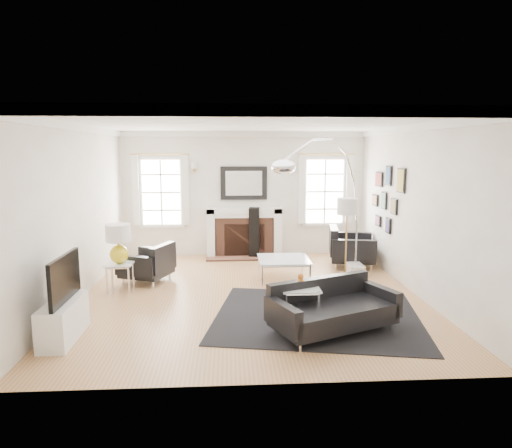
{
  "coord_description": "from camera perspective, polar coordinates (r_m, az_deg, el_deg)",
  "views": [
    {
      "loc": [
        -0.35,
        -7.34,
        2.37
      ],
      "look_at": [
        0.12,
        0.3,
        1.14
      ],
      "focal_mm": 32.0,
      "sensor_mm": 36.0,
      "label": 1
    }
  ],
  "objects": [
    {
      "name": "gallery_wall",
      "position": [
        9.2,
        16.04,
        3.56
      ],
      "size": [
        0.04,
        1.73,
        1.29
      ],
      "color": "black",
      "rests_on": "right_wall"
    },
    {
      "name": "arc_floor_lamp",
      "position": [
        7.9,
        8.45,
        2.36
      ],
      "size": [
        1.9,
        1.76,
        2.68
      ],
      "color": "silver",
      "rests_on": "floor"
    },
    {
      "name": "mantel_mirror",
      "position": [
        10.33,
        -1.53,
        5.13
      ],
      "size": [
        1.05,
        0.07,
        0.75
      ],
      "color": "black",
      "rests_on": "back_wall"
    },
    {
      "name": "sofa",
      "position": [
        6.21,
        9.36,
        -10.46
      ],
      "size": [
        1.84,
        1.37,
        0.55
      ],
      "color": "black",
      "rests_on": "floor"
    },
    {
      "name": "ceiling",
      "position": [
        7.36,
        -0.78,
        12.48
      ],
      "size": [
        5.5,
        6.0,
        0.02
      ],
      "primitive_type": "cube",
      "color": "white",
      "rests_on": "back_wall"
    },
    {
      "name": "side_table_left",
      "position": [
        8.1,
        -16.65,
        -5.41
      ],
      "size": [
        0.45,
        0.45,
        0.49
      ],
      "color": "silver",
      "rests_on": "floor"
    },
    {
      "name": "window_left",
      "position": [
        10.44,
        -11.76,
        3.93
      ],
      "size": [
        1.24,
        0.15,
        1.62
      ],
      "color": "white",
      "rests_on": "back_wall"
    },
    {
      "name": "back_wall",
      "position": [
        10.39,
        -1.54,
        3.77
      ],
      "size": [
        5.5,
        0.04,
        2.8
      ],
      "primitive_type": "cube",
      "color": "white",
      "rests_on": "floor"
    },
    {
      "name": "nesting_table",
      "position": [
        6.21,
        5.56,
        -8.99
      ],
      "size": [
        0.51,
        0.43,
        0.56
      ],
      "color": "silver",
      "rests_on": "floor"
    },
    {
      "name": "tv_unit",
      "position": [
        6.35,
        -22.91,
        -10.35
      ],
      "size": [
        0.35,
        1.0,
        1.09
      ],
      "color": "white",
      "rests_on": "floor"
    },
    {
      "name": "right_wall",
      "position": [
        8.02,
        19.27,
        1.68
      ],
      "size": [
        0.04,
        6.0,
        2.8
      ],
      "primitive_type": "cube",
      "color": "white",
      "rests_on": "floor"
    },
    {
      "name": "floor",
      "position": [
        7.72,
        -0.73,
        -8.74
      ],
      "size": [
        6.0,
        6.0,
        0.0
      ],
      "primitive_type": "plane",
      "color": "#A57245",
      "rests_on": "ground"
    },
    {
      "name": "window_right",
      "position": [
        10.56,
        8.58,
        4.08
      ],
      "size": [
        1.24,
        0.15,
        1.62
      ],
      "color": "white",
      "rests_on": "back_wall"
    },
    {
      "name": "speaker_tower",
      "position": [
        10.17,
        -0.21,
        -1.1
      ],
      "size": [
        0.26,
        0.26,
        1.13
      ],
      "primitive_type": "cube",
      "rotation": [
        0.0,
        0.0,
        -0.15
      ],
      "color": "black",
      "rests_on": "floor"
    },
    {
      "name": "front_wall",
      "position": [
        4.46,
        1.07,
        -3.41
      ],
      "size": [
        5.5,
        0.04,
        2.8
      ],
      "primitive_type": "cube",
      "color": "white",
      "rests_on": "floor"
    },
    {
      "name": "left_wall",
      "position": [
        7.78,
        -21.42,
        1.35
      ],
      "size": [
        0.04,
        6.0,
        2.8
      ],
      "primitive_type": "cube",
      "color": "white",
      "rests_on": "floor"
    },
    {
      "name": "armchair_right",
      "position": [
        9.64,
        11.54,
        -3.01
      ],
      "size": [
        1.05,
        1.14,
        0.67
      ],
      "color": "black",
      "rests_on": "floor"
    },
    {
      "name": "crown_molding",
      "position": [
        7.36,
        -0.77,
        12.02
      ],
      "size": [
        5.5,
        6.0,
        0.12
      ],
      "primitive_type": "cube",
      "color": "white",
      "rests_on": "back_wall"
    },
    {
      "name": "area_rug",
      "position": [
        6.77,
        7.62,
        -11.37
      ],
      "size": [
        3.29,
        2.9,
        0.01
      ],
      "primitive_type": "cube",
      "rotation": [
        0.0,
        0.0,
        -0.18
      ],
      "color": "black",
      "rests_on": "floor"
    },
    {
      "name": "orange_vase",
      "position": [
        6.14,
        5.59,
        -7.07
      ],
      "size": [
        0.11,
        0.11,
        0.18
      ],
      "color": "#B45A17",
      "rests_on": "nesting_table"
    },
    {
      "name": "armchair_left",
      "position": [
        8.56,
        -13.18,
        -4.93
      ],
      "size": [
        1.03,
        1.09,
        0.59
      ],
      "color": "black",
      "rests_on": "floor"
    },
    {
      "name": "coffee_table",
      "position": [
        8.43,
        3.46,
        -4.53
      ],
      "size": [
        0.93,
        0.93,
        0.41
      ],
      "color": "silver",
      "rests_on": "floor"
    },
    {
      "name": "fireplace",
      "position": [
        10.3,
        -1.48,
        -1.09
      ],
      "size": [
        1.7,
        0.69,
        1.11
      ],
      "color": "white",
      "rests_on": "floor"
    },
    {
      "name": "stick_floor_lamp",
      "position": [
        7.57,
        11.32,
        1.55
      ],
      "size": [
        0.33,
        0.33,
        1.61
      ],
      "color": "gold",
      "rests_on": "floor"
    },
    {
      "name": "gourd_lamp",
      "position": [
        8.0,
        -16.81,
        -2.05
      ],
      "size": [
        0.42,
        0.42,
        0.67
      ],
      "color": "yellow",
      "rests_on": "side_table_left"
    }
  ]
}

